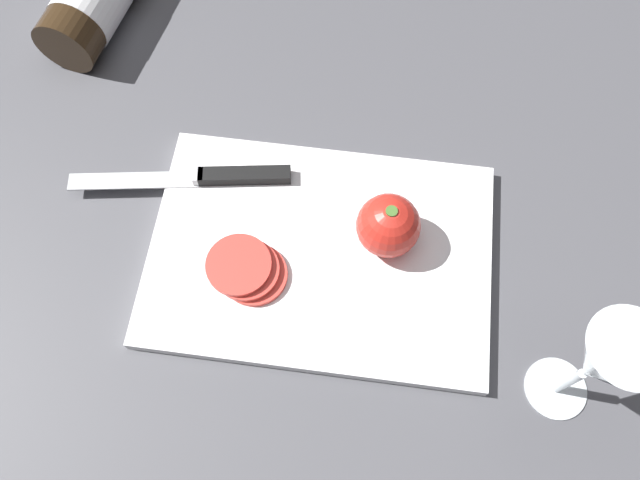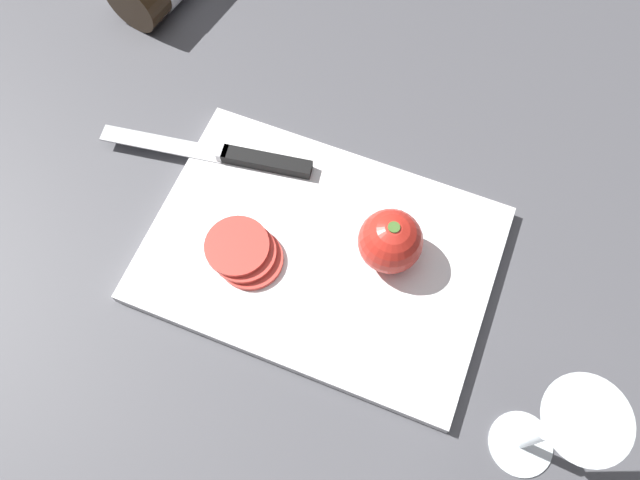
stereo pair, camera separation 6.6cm
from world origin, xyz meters
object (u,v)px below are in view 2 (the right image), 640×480
Objects in this scene: wine_glass at (562,429)px; tomato_slice_stack_near at (244,253)px; whole_tomato at (390,241)px; knife at (244,158)px.

tomato_slice_stack_near is (-0.33, 0.08, -0.09)m from wine_glass.
tomato_slice_stack_near is (-0.14, -0.06, -0.02)m from whole_tomato.
whole_tomato is 0.20m from knife.
knife is 2.94× the size of tomato_slice_stack_near.
whole_tomato is 0.27× the size of knife.
wine_glass is 2.45× the size of whole_tomato.
knife is at bearing 153.77° from wine_glass.
tomato_slice_stack_near reaches higher than knife.
wine_glass is 0.35m from tomato_slice_stack_near.
whole_tomato is 0.16m from tomato_slice_stack_near.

